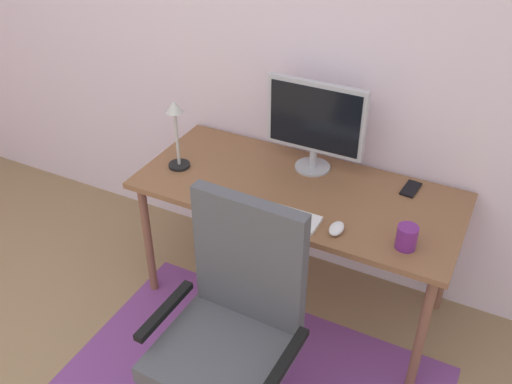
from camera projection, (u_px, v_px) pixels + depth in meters
wall_back at (262, 33)px, 2.86m from camera, size 6.00×0.10×2.60m
desk at (297, 200)px, 2.77m from camera, size 1.57×0.69×0.73m
monitor at (315, 121)px, 2.73m from camera, size 0.50×0.18×0.47m
keyboard at (273, 213)px, 2.55m from camera, size 0.43×0.13×0.02m
computer_mouse at (337, 228)px, 2.44m from camera, size 0.06×0.10×0.03m
coffee_cup at (407, 237)px, 2.34m from camera, size 0.09×0.09×0.10m
cell_phone at (411, 189)px, 2.72m from camera, size 0.08×0.15×0.01m
desk_lamp at (176, 126)px, 2.77m from camera, size 0.11×0.11×0.37m
office_chair at (231, 349)px, 2.28m from camera, size 0.58×0.55×1.08m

